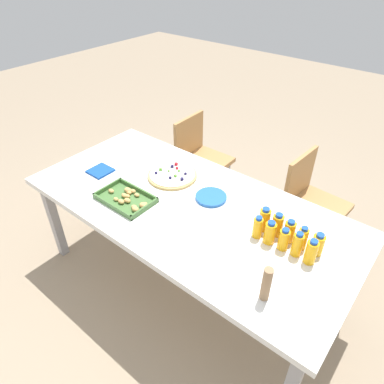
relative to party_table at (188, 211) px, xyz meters
name	(u,v)px	position (x,y,z in m)	size (l,w,h in m)	color
ground_plane	(189,280)	(0.00, 0.00, -0.68)	(12.00, 12.00, 0.00)	gray
party_table	(188,211)	(0.00, 0.00, 0.00)	(2.11, 1.00, 0.74)	white
chair_near_left	(310,198)	(-0.48, -0.86, -0.18)	(0.43, 0.43, 0.83)	#B7844C
chair_near_right	(199,154)	(0.57, -0.85, -0.18)	(0.41, 0.41, 0.83)	#B7844C
juice_bottle_0	(318,244)	(-0.79, -0.10, 0.12)	(0.06, 0.06, 0.13)	#F9AE14
juice_bottle_1	(302,238)	(-0.71, -0.09, 0.13)	(0.05, 0.05, 0.14)	#F9AC14
juice_bottle_2	(289,231)	(-0.63, -0.10, 0.13)	(0.06, 0.06, 0.14)	#F9AD14
juice_bottle_3	(277,225)	(-0.56, -0.10, 0.13)	(0.06, 0.06, 0.15)	#FAAC14
juice_bottle_4	(264,220)	(-0.48, -0.09, 0.13)	(0.06, 0.06, 0.15)	#FAAE14
juice_bottle_5	(311,252)	(-0.79, -0.02, 0.13)	(0.06, 0.06, 0.15)	#FAAD14
juice_bottle_6	(297,244)	(-0.71, -0.03, 0.13)	(0.05, 0.05, 0.15)	#FAAD14
juice_bottle_7	(284,239)	(-0.64, -0.02, 0.12)	(0.06, 0.06, 0.14)	#F9AC14
juice_bottle_8	(270,233)	(-0.56, -0.02, 0.13)	(0.06, 0.06, 0.14)	#F9AC14
juice_bottle_9	(258,227)	(-0.48, -0.02, 0.12)	(0.05, 0.05, 0.14)	#FAAC14
fruit_pizza	(172,175)	(0.28, -0.17, 0.07)	(0.34, 0.34, 0.05)	tan
snack_tray	(127,199)	(0.32, 0.22, 0.07)	(0.36, 0.24, 0.04)	#477238
plate_stack	(211,197)	(-0.08, -0.14, 0.07)	(0.20, 0.20, 0.02)	blue
napkin_stack	(100,171)	(0.72, 0.11, 0.07)	(0.15, 0.15, 0.01)	#194CA5
cardboard_tube	(266,284)	(-0.72, 0.32, 0.15)	(0.04, 0.04, 0.19)	#9E7A56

